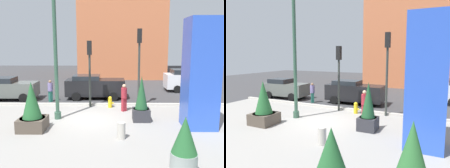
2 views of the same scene
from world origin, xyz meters
The scene contains 17 objects.
ground_plane centered at (0.00, 4.00, 0.00)m, with size 60.00×60.00×0.00m, color #38383A.
plaza_pavement centered at (0.00, -2.00, 0.00)m, with size 18.00×10.00×0.02m, color gray.
curb_strip centered at (0.00, 3.12, 0.08)m, with size 18.00×0.24×0.16m, color #B7B2A8.
lamp_post centered at (-1.78, 0.11, 3.73)m, with size 0.44×0.44×7.63m.
art_pillar_blue centered at (5.53, -1.15, 2.68)m, with size 1.49×1.49×5.36m, color blue.
potted_plant_curbside centered at (-2.57, -1.69, 1.01)m, with size 1.27×1.27×2.37m.
potted_plant_near_left centered at (3.59, -5.56, 0.91)m, with size 0.86×0.86×1.88m.
potted_plant_near_right centered at (2.81, -0.16, 1.06)m, with size 0.91×0.91×2.43m.
fire_hydrant centered at (1.07, 2.58, 0.37)m, with size 0.36×0.26×0.75m.
concrete_bollard centered at (1.67, -2.74, 0.38)m, with size 0.36×0.36×0.75m, color #B2ADA3.
traffic_light_corner centered at (-0.25, 2.82, 2.93)m, with size 0.28×0.42×4.32m.
traffic_light_far_side centered at (2.95, 2.88, 3.40)m, with size 0.28×0.42×5.07m.
car_intersection centered at (-0.15, 5.36, 0.92)m, with size 4.44×2.07×1.78m.
car_passing_lane centered at (8.01, 8.45, 0.97)m, with size 4.52×2.09×1.93m.
car_curb_east centered at (-6.40, 4.80, 0.85)m, with size 3.87×2.00×1.68m.
pedestrian_on_sidewalk centered at (-3.25, 4.21, 0.87)m, with size 0.51×0.51×1.57m.
pedestrian_by_curb centered at (1.95, 1.71, 0.95)m, with size 0.50×0.50×1.70m.
Camera 1 is at (1.38, -12.89, 4.11)m, focal length 39.07 mm.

